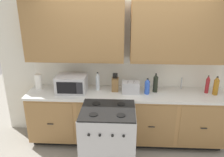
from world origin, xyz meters
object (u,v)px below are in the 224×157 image
at_px(stove_range, 108,138).
at_px(bottle_dark, 155,83).
at_px(paper_towel_roll, 38,82).
at_px(bottle_blue, 147,86).
at_px(bottle_amber, 216,86).
at_px(knife_block, 115,84).
at_px(bottle_clear, 98,81).
at_px(toaster, 131,87).
at_px(bottle_red, 207,85).
at_px(microwave, 72,84).

bearing_deg(stove_range, bottle_dark, 43.30).
bearing_deg(paper_towel_roll, bottle_blue, -3.48).
relative_size(paper_towel_roll, bottle_amber, 0.86).
distance_m(knife_block, paper_towel_roll, 1.29).
distance_m(bottle_amber, bottle_clear, 1.89).
bearing_deg(knife_block, bottle_clear, 174.88).
bearing_deg(paper_towel_roll, bottle_amber, -1.66).
height_order(bottle_dark, bottle_amber, bottle_dark).
bearing_deg(bottle_dark, stove_range, -136.70).
xyz_separation_m(toaster, bottle_amber, (1.34, 0.00, 0.05)).
xyz_separation_m(stove_range, bottle_amber, (1.67, 0.63, 0.60)).
height_order(bottle_blue, bottle_red, bottle_red).
relative_size(stove_range, microwave, 1.98).
distance_m(microwave, bottle_amber, 2.30).
height_order(paper_towel_roll, bottle_amber, bottle_amber).
height_order(microwave, bottle_dark, bottle_dark).
height_order(stove_range, bottle_red, bottle_red).
bearing_deg(bottle_dark, knife_block, 178.72).
xyz_separation_m(toaster, bottle_red, (1.23, 0.06, 0.05)).
relative_size(stove_range, bottle_red, 3.19).
relative_size(knife_block, bottle_red, 1.04).
bearing_deg(bottle_red, knife_block, 179.43).
relative_size(bottle_blue, bottle_red, 0.87).
bearing_deg(toaster, microwave, -179.59).
xyz_separation_m(toaster, knife_block, (-0.25, 0.07, 0.02)).
height_order(stove_range, bottle_dark, bottle_dark).
xyz_separation_m(toaster, bottle_clear, (-0.54, 0.10, 0.05)).
xyz_separation_m(microwave, toaster, (0.96, 0.01, -0.04)).
bearing_deg(bottle_blue, bottle_amber, 1.39).
bearing_deg(bottle_blue, knife_block, 169.57).
bearing_deg(bottle_blue, bottle_red, 4.75).
xyz_separation_m(microwave, paper_towel_roll, (-0.58, 0.09, -0.01)).
relative_size(microwave, knife_block, 1.55).
xyz_separation_m(microwave, bottle_dark, (1.36, 0.06, 0.01)).
bearing_deg(bottle_amber, paper_towel_roll, 178.34).
relative_size(microwave, bottle_dark, 1.51).
height_order(microwave, bottle_clear, bottle_clear).
height_order(toaster, bottle_clear, bottle_clear).
relative_size(toaster, knife_block, 0.90).
relative_size(microwave, bottle_clear, 1.57).
relative_size(stove_range, toaster, 3.39).
bearing_deg(bottle_dark, bottle_amber, -3.27).
distance_m(stove_range, bottle_clear, 0.96).
bearing_deg(toaster, knife_block, 164.09).
relative_size(toaster, bottle_blue, 1.08).
bearing_deg(microwave, toaster, 0.41).
bearing_deg(microwave, knife_block, 6.40).
height_order(stove_range, paper_towel_roll, paper_towel_roll).
bearing_deg(toaster, bottle_red, 2.68).
xyz_separation_m(stove_range, microwave, (-0.63, 0.62, 0.59)).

